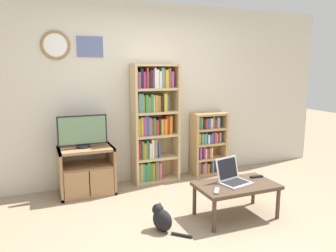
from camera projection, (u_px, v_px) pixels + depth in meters
name	position (u px, v px, depth m)	size (l,w,h in m)	color
ground_plane	(202.00, 231.00, 3.41)	(18.00, 18.00, 0.00)	gray
wall_back	(145.00, 93.00, 4.85)	(6.25, 0.09, 2.60)	beige
tv_stand	(87.00, 170.00, 4.39)	(0.71, 0.49, 0.64)	#9E754C
television	(82.00, 131.00, 4.30)	(0.64, 0.18, 0.43)	black
bookshelf_tall	(153.00, 123.00, 4.79)	(0.68, 0.29, 1.74)	tan
bookshelf_short	(207.00, 144.00, 5.20)	(0.55, 0.27, 0.98)	tan
coffee_table	(236.00, 188.00, 3.69)	(0.90, 0.53, 0.39)	#4C3828
laptop	(232.00, 177.00, 3.71)	(0.38, 0.37, 0.28)	silver
remote_near_laptop	(256.00, 177.00, 3.90)	(0.16, 0.06, 0.02)	black
remote_far_from_laptop	(217.00, 191.00, 3.45)	(0.13, 0.16, 0.02)	#99999E
cat	(162.00, 219.00, 3.41)	(0.35, 0.42, 0.29)	black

